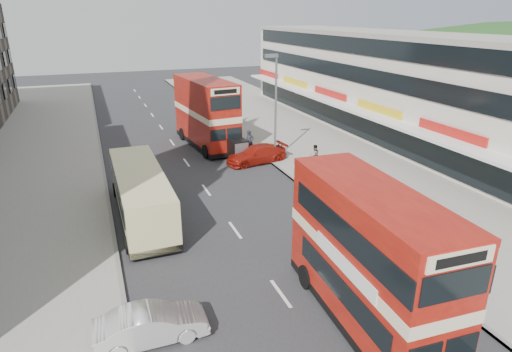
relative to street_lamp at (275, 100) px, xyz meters
name	(u,v)px	position (x,y,z in m)	size (l,w,h in m)	color
ground	(302,324)	(-6.52, -18.00, -4.78)	(160.00, 160.00, 0.00)	#28282B
road_surface	(187,163)	(-6.52, 2.00, -4.78)	(12.00, 90.00, 0.01)	#28282B
pavement_right	(323,146)	(5.48, 2.00, -4.71)	(12.00, 90.00, 0.15)	gray
pavement_left	(13,182)	(-18.52, 2.00, -4.71)	(12.00, 90.00, 0.15)	gray
kerb_left	(104,171)	(-12.62, 2.00, -4.71)	(0.20, 90.00, 0.16)	gray
kerb_right	(260,153)	(-0.42, 2.00, -4.71)	(0.20, 90.00, 0.16)	gray
commercial_row	(390,84)	(13.42, 4.00, -0.09)	(9.90, 46.20, 9.30)	beige
street_lamp	(275,100)	(0.00, 0.00, 0.00)	(1.00, 0.20, 8.12)	slate
bus_main	(370,258)	(-4.26, -18.59, -2.10)	(2.95, 9.37, 5.10)	black
bus_second	(206,113)	(-3.80, 5.87, -1.86)	(3.77, 10.18, 5.56)	black
coach	(141,192)	(-10.90, -6.65, -3.25)	(2.61, 9.83, 2.60)	black
car_left_front	(151,325)	(-11.86, -16.85, -4.14)	(1.37, 3.93, 1.29)	beige
car_right_a	(256,154)	(-1.49, 0.00, -4.09)	(1.94, 4.76, 1.38)	#A01B10
car_right_b	(257,152)	(-1.01, 1.00, -4.22)	(1.89, 4.10, 1.14)	#BE8613
pedestrian_near	(314,155)	(2.26, -2.39, -3.84)	(0.59, 0.40, 1.59)	gray
pedestrian_far	(238,114)	(1.21, 12.41, -3.66)	(1.14, 0.48, 1.95)	gray
cyclist	(250,148)	(-1.53, 1.35, -3.99)	(0.71, 1.70, 2.26)	gray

